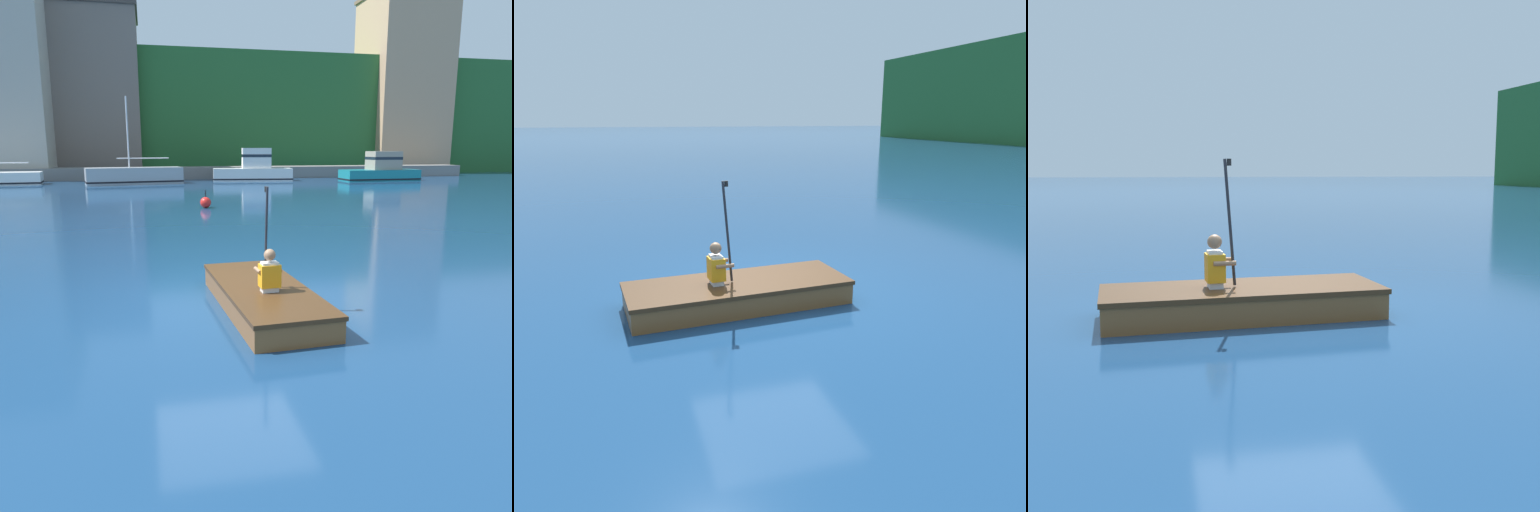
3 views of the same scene
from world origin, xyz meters
TOP-DOWN VIEW (x-y plane):
  - ground_plane at (0.00, 0.00)m, footprint 300.00×300.00m
  - rowboat_foreground at (0.40, -0.64)m, footprint 1.42×3.43m
  - person_paddler at (0.42, -1.00)m, footprint 0.37×0.36m

SIDE VIEW (x-z plane):
  - ground_plane at x=0.00m, z-range 0.00..0.00m
  - rowboat_foreground at x=0.40m, z-range 0.03..0.39m
  - person_paddler at x=0.42m, z-range -0.09..1.40m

